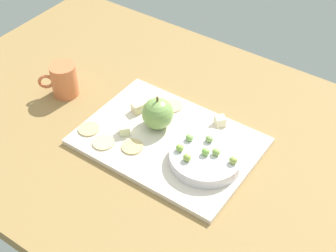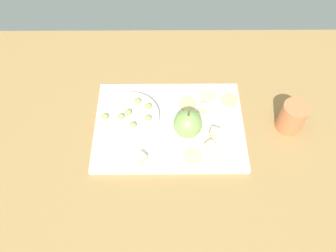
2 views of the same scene
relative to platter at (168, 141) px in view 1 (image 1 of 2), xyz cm
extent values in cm
cube|color=olive|center=(0.03, 2.37, -2.14)|extent=(131.59, 81.27, 3.06)
cube|color=silver|center=(0.00, 0.00, 0.00)|extent=(39.20, 27.90, 1.22)
cylinder|color=white|center=(10.56, -1.04, 1.88)|extent=(15.90, 15.90, 2.55)
sphere|color=#81A955|center=(-4.61, 2.12, 4.28)|extent=(7.34, 7.34, 7.34)
cylinder|color=brown|center=(-4.61, 2.12, 8.55)|extent=(0.50, 0.50, 1.20)
cube|color=beige|center=(-11.55, 3.61, 1.77)|extent=(3.03, 3.03, 2.32)
cube|color=beige|center=(-10.17, 7.72, 1.77)|extent=(3.27, 3.27, 2.32)
cube|color=beige|center=(-9.24, -4.09, 1.77)|extent=(3.28, 3.28, 2.32)
cube|color=beige|center=(7.04, 10.83, 1.77)|extent=(3.28, 3.28, 2.32)
cylinder|color=#DDBC7A|center=(-5.05, -6.67, 0.81)|extent=(4.88, 4.88, 0.40)
cylinder|color=#D8BC7B|center=(-16.82, -7.85, 0.81)|extent=(4.88, 4.88, 0.40)
cylinder|color=#D9B588|center=(-5.71, 9.93, 0.81)|extent=(4.88, 4.88, 0.40)
cylinder|color=beige|center=(-11.17, -9.36, 0.81)|extent=(4.88, 4.88, 0.40)
ellipsoid|color=#88BA5A|center=(5.41, 0.25, 3.88)|extent=(1.78, 1.60, 1.44)
ellipsoid|color=#88C352|center=(10.57, -1.49, 3.98)|extent=(1.78, 1.60, 1.63)
ellipsoid|color=#8FAF5F|center=(9.15, 2.65, 3.89)|extent=(1.78, 1.60, 1.45)
ellipsoid|color=#9EB74F|center=(16.54, -0.26, 3.94)|extent=(1.78, 1.60, 1.56)
ellipsoid|color=#9AB94A|center=(8.31, -5.13, 3.97)|extent=(1.78, 1.60, 1.63)
ellipsoid|color=#91B753|center=(12.42, -0.24, 3.91)|extent=(1.78, 1.60, 1.50)
ellipsoid|color=#8EB94A|center=(5.44, -3.56, 3.91)|extent=(1.78, 1.60, 1.50)
cylinder|color=#DC7244|center=(-31.50, 0.01, 3.65)|extent=(6.50, 6.50, 8.51)
torus|color=#DC7244|center=(-34.73, -3.06, 3.65)|extent=(3.45, 3.34, 4.00)
camera|label=1|loc=(45.78, -65.84, 78.18)|focal=52.96mm
camera|label=2|loc=(0.61, 48.97, 73.46)|focal=35.59mm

